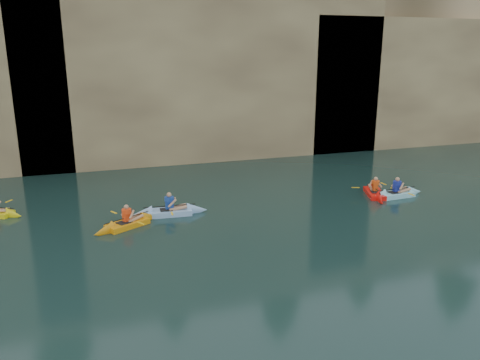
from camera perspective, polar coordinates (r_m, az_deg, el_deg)
name	(u,v)px	position (r m, az deg, el deg)	size (l,w,h in m)	color
cliff	(164,66)	(38.33, -9.30, 13.55)	(70.00, 16.00, 12.00)	tan
cliff_slab_center	(213,74)	(31.52, -3.35, 12.82)	(24.00, 2.40, 11.40)	tan
cliff_slab_east	(457,80)	(41.51, 24.95, 10.99)	(26.00, 2.40, 9.84)	tan
sea_cave_center	(124,142)	(30.35, -13.94, 4.49)	(3.50, 1.00, 3.20)	black
sea_cave_east	(324,122)	(34.22, 10.18, 7.00)	(5.00, 1.00, 4.50)	black
kayaker_orange	(127,223)	(20.22, -13.57, -5.17)	(3.12, 2.19, 1.21)	orange
kayaker_ltblue_near	(396,194)	(24.93, 18.51, -1.60)	(3.24, 2.48, 1.26)	#8FDDF0
kayaker_red_far	(375,193)	(24.83, 16.10, -1.49)	(2.27, 3.35, 1.21)	red
kayaker_ltblue_mid	(170,211)	(21.29, -8.57, -3.82)	(3.47, 2.55, 1.30)	#8FBDEF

